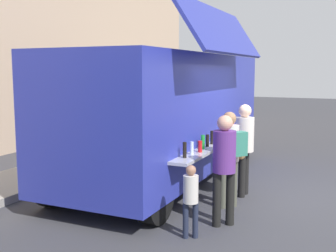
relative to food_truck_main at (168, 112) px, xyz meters
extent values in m
plane|color=#38383D|center=(-0.23, -2.51, -1.50)|extent=(60.00, 60.00, 0.00)
cube|color=#2A32A0|center=(0.00, 0.02, 0.01)|extent=(6.50, 2.32, 2.42)
cube|color=#2A32A0|center=(-0.66, -1.42, 1.62)|extent=(3.58, 0.66, 0.93)
cube|color=black|center=(-0.66, -1.06, 0.30)|extent=(3.39, 0.11, 1.09)
cube|color=#B7B7BC|center=(-0.66, -1.28, -0.54)|extent=(3.57, 0.36, 0.05)
cylinder|color=black|center=(-2.04, -1.25, -0.39)|extent=(0.06, 0.06, 0.26)
cylinder|color=white|center=(-1.75, -1.25, -0.41)|extent=(0.06, 0.06, 0.22)
cylinder|color=red|center=(-1.50, -1.31, -0.42)|extent=(0.07, 0.07, 0.20)
cylinder|color=green|center=(-1.20, -1.25, -0.39)|extent=(0.07, 0.07, 0.26)
cylinder|color=black|center=(-0.92, -1.24, -0.41)|extent=(0.06, 0.06, 0.22)
cylinder|color=black|center=(-0.65, -1.24, -0.39)|extent=(0.07, 0.07, 0.26)
cylinder|color=orange|center=(-0.39, -1.32, -0.40)|extent=(0.07, 0.07, 0.23)
cylinder|color=silver|center=(-0.11, -1.23, -0.43)|extent=(0.06, 0.06, 0.19)
cylinder|color=orange|center=(0.19, -1.27, -0.41)|extent=(0.08, 0.08, 0.21)
cylinder|color=green|center=(0.45, -1.26, -0.41)|extent=(0.06, 0.06, 0.22)
cylinder|color=red|center=(0.74, -1.23, -0.39)|extent=(0.08, 0.08, 0.26)
cube|color=black|center=(3.20, 0.01, 0.45)|extent=(0.09, 1.95, 1.06)
cylinder|color=black|center=(2.55, 1.01, -1.05)|extent=(0.90, 0.28, 0.90)
cylinder|color=black|center=(2.54, -0.98, -1.05)|extent=(0.90, 0.28, 0.90)
cylinder|color=black|center=(-2.55, 1.03, -1.05)|extent=(0.90, 0.28, 0.90)
cylinder|color=black|center=(-2.55, -0.96, -1.05)|extent=(0.90, 0.28, 0.90)
cylinder|color=#2E5E35|center=(3.74, 2.32, -0.99)|extent=(0.60, 0.60, 1.01)
cylinder|color=black|center=(-0.63, -1.83, -1.07)|extent=(0.14, 0.14, 0.86)
cylinder|color=black|center=(-0.40, -1.84, -1.07)|extent=(0.14, 0.14, 0.86)
cylinder|color=silver|center=(-0.51, -1.83, -0.31)|extent=(0.36, 0.36, 0.65)
sphere|color=beige|center=(-0.51, -1.83, 0.14)|extent=(0.24, 0.24, 0.24)
cube|color=brown|center=(-0.80, -1.82, -0.59)|extent=(0.21, 0.15, 0.25)
cylinder|color=#494B3E|center=(-1.39, -1.70, -1.08)|extent=(0.13, 0.13, 0.83)
cylinder|color=#494B3E|center=(-1.22, -1.84, -1.08)|extent=(0.13, 0.13, 0.83)
cylinder|color=beige|center=(-1.31, -1.77, -0.36)|extent=(0.34, 0.34, 0.63)
sphere|color=#A4734E|center=(-1.31, -1.77, 0.07)|extent=(0.23, 0.23, 0.23)
cube|color=#317C68|center=(-1.48, -1.97, -0.33)|extent=(0.33, 0.32, 0.40)
cylinder|color=black|center=(-2.26, -1.87, -1.07)|extent=(0.13, 0.13, 0.84)
cylinder|color=black|center=(-2.11, -2.04, -1.07)|extent=(0.13, 0.13, 0.84)
cylinder|color=#5D2E81|center=(-2.19, -1.96, -0.33)|extent=(0.35, 0.35, 0.64)
sphere|color=#E1A287|center=(-2.19, -1.96, 0.10)|extent=(0.24, 0.24, 0.24)
cylinder|color=#1E2438|center=(-2.89, -1.62, -1.23)|extent=(0.08, 0.08, 0.52)
cylinder|color=#1E2438|center=(-2.82, -1.74, -1.23)|extent=(0.08, 0.08, 0.52)
cylinder|color=beige|center=(-2.86, -1.68, -0.77)|extent=(0.22, 0.22, 0.40)
sphere|color=#9C6A53|center=(-2.86, -1.68, -0.50)|extent=(0.15, 0.15, 0.15)
camera|label=1|loc=(-8.21, -3.79, 0.89)|focal=44.83mm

